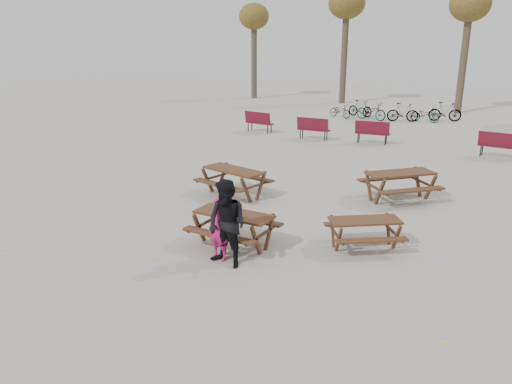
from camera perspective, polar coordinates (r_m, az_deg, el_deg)
The scene contains 14 objects.
ground at distance 11.46m, azimuth -2.51°, elevation -6.07°, with size 80.00×80.00×0.00m, color gray.
main_picnic_table at distance 11.24m, azimuth -2.55°, elevation -3.33°, with size 1.80×1.45×0.78m.
food_tray at distance 11.17m, azimuth -3.16°, elevation -2.35°, with size 0.18×0.11×0.04m, color white.
bread_roll at distance 11.15m, azimuth -3.17°, elevation -2.14°, with size 0.14×0.06×0.05m, color tan.
soda_bottle at distance 10.90m, azimuth -2.46°, elevation -2.54°, with size 0.07×0.07×0.17m.
child at distance 10.52m, azimuth -4.25°, elevation -4.27°, with size 0.50×0.33×1.37m, color #C11865.
adult at distance 10.15m, azimuth -3.33°, elevation -3.67°, with size 0.89×0.69×1.83m, color black.
picnic_table_east at distance 11.45m, azimuth 12.25°, elevation -4.67°, with size 1.57×1.26×0.67m, color #362313, non-canonical shape.
picnic_table_north at distance 14.83m, azimuth -2.56°, elevation 1.09°, with size 1.90×1.53×0.82m, color #362313, non-canonical shape.
picnic_table_far at distance 14.99m, azimuth 16.08°, elevation 0.64°, with size 1.95×1.57×0.84m, color #362313, non-canonical shape.
park_bench_row at distance 22.90m, azimuth 11.10°, elevation 6.85°, with size 12.44×1.05×1.03m.
bicycle_row at distance 29.79m, azimuth 15.24°, elevation 8.87°, with size 7.32×2.64×1.07m.
tree_row at distance 34.38m, azimuth 23.22°, elevation 18.75°, with size 32.17×3.52×8.26m.
fallen_leaves at distance 13.28m, azimuth 5.11°, elevation -2.76°, with size 11.00×11.00×0.01m, color gold, non-canonical shape.
Camera 1 is at (5.68, -8.85, 4.55)m, focal length 35.00 mm.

